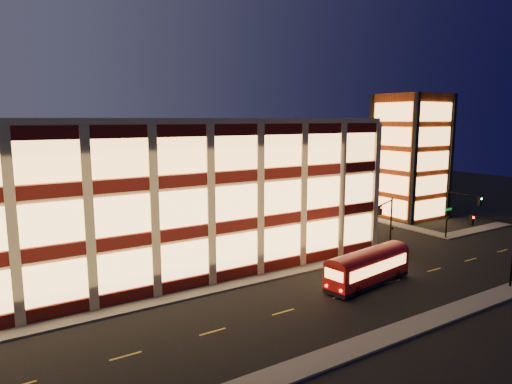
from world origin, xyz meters
TOP-DOWN VIEW (x-y plane):
  - ground at (0.00, 0.00)m, footprint 200.00×200.00m
  - sidewalk_office_south at (-3.00, 1.00)m, footprint 54.00×2.00m
  - sidewalk_office_east at (23.00, 17.00)m, footprint 2.00×30.00m
  - sidewalk_tower_south at (40.00, 1.00)m, footprint 14.00×2.00m
  - sidewalk_tower_west at (34.00, 17.00)m, footprint 2.00×30.00m
  - sidewalk_near at (0.00, -13.00)m, footprint 100.00×2.00m
  - office_building at (-2.91, 16.91)m, footprint 50.45×30.45m
  - stair_tower at (39.95, 11.95)m, footprint 8.60×8.60m
  - traffic_signal_far at (22.21, 0.24)m, footprint 3.79×1.87m
  - traffic_signal_right at (33.50, -0.62)m, footprint 1.20×4.37m
  - traffic_signal_near at (23.50, -11.03)m, footprint 0.32×4.45m
  - trolley_bus at (13.67, -5.29)m, footprint 9.55×3.66m

SIDE VIEW (x-z plane):
  - ground at x=0.00m, z-range 0.00..0.00m
  - sidewalk_office_south at x=-3.00m, z-range 0.00..0.15m
  - sidewalk_office_east at x=23.00m, z-range 0.00..0.15m
  - sidewalk_tower_south at x=40.00m, z-range 0.00..0.15m
  - sidewalk_tower_west at x=34.00m, z-range 0.00..0.15m
  - sidewalk_near at x=0.00m, z-range 0.00..0.15m
  - trolley_bus at x=13.67m, z-range 0.17..3.33m
  - traffic_signal_right at x=33.50m, z-range 1.10..7.10m
  - traffic_signal_far at x=22.21m, z-range 1.11..7.11m
  - traffic_signal_near at x=23.50m, z-range 1.13..7.13m
  - office_building at x=-2.91m, z-range 0.00..14.50m
  - stair_tower at x=39.95m, z-range -0.01..17.99m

